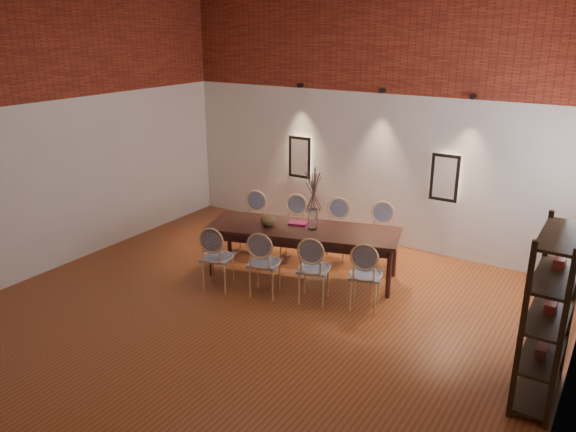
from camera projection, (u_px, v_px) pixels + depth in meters
The scene contains 24 objects.
floor at pixel (246, 326), 6.95m from camera, with size 7.00×7.00×0.02m, color brown.
wall_back at pixel (372, 123), 9.14m from camera, with size 7.00×0.10×4.00m, color silver.
wall_left at pixel (44, 136), 8.09m from camera, with size 0.10×7.00×4.00m, color silver.
brick_band_back at pixel (374, 43), 8.67m from camera, with size 7.00×0.02×1.50m, color maroon.
brick_band_left at pixel (35, 46), 7.65m from camera, with size 0.02×7.00×1.50m, color maroon.
niche_left at pixel (301, 157), 9.94m from camera, with size 0.36×0.06×0.66m, color #FFEAC6.
niche_right at pixel (445, 177), 8.63m from camera, with size 0.36×0.06×0.66m, color #FFEAC6.
spot_fixture_left at pixel (300, 85), 9.51m from camera, with size 0.08×0.08×0.10m, color black.
spot_fixture_mid at pixel (382, 91), 8.75m from camera, with size 0.08×0.08×0.10m, color black.
spot_fixture_right at pixel (473, 97), 8.04m from camera, with size 0.08×0.08×0.10m, color black.
dining_table at pixel (303, 252), 8.21m from camera, with size 2.75×0.88×0.75m, color #371912.
chair_near_a at pixel (218, 257), 7.79m from camera, with size 0.44×0.44×0.94m, color tan, non-canonical shape.
chair_near_b at pixel (265, 263), 7.61m from camera, with size 0.44×0.44×0.94m, color tan, non-canonical shape.
chair_near_c at pixel (314, 268), 7.43m from camera, with size 0.44×0.44×0.94m, color tan, non-canonical shape.
chair_near_d at pixel (366, 274), 7.25m from camera, with size 0.44×0.44×0.94m, color tan, non-canonical shape.
chair_far_a at pixel (252, 223), 9.10m from camera, with size 0.44×0.44×0.94m, color tan, non-canonical shape.
chair_far_b at pixel (293, 227), 8.92m from camera, with size 0.44×0.44×0.94m, color tan, non-canonical shape.
chair_far_c at pixel (336, 232), 8.74m from camera, with size 0.44×0.44×0.94m, color tan, non-canonical shape.
chair_far_d at pixel (380, 236), 8.56m from camera, with size 0.44×0.44×0.94m, color tan, non-canonical shape.
vase at pixel (313, 219), 8.00m from camera, with size 0.14×0.14×0.30m, color silver.
dried_branches at pixel (313, 189), 7.85m from camera, with size 0.50×0.50×0.70m, color #493229, non-canonical shape.
bowl at pixel (268, 220), 8.14m from camera, with size 0.24×0.24×0.18m, color brown.
book at pixel (298, 223), 8.23m from camera, with size 0.26×0.18×0.03m, color maroon.
shelving_rack at pixel (548, 316), 5.35m from camera, with size 0.38×1.00×1.80m, color black, non-canonical shape.
Camera 1 is at (3.71, -4.90, 3.55)m, focal length 35.00 mm.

